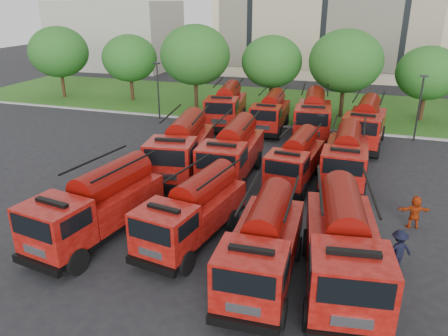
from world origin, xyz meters
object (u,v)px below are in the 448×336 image
object	(u,v)px
firefighter_1	(238,282)
firefighter_5	(412,227)
fire_truck_11	(365,123)
firefighter_4	(212,213)
fire_truck_1	(193,210)
firefighter_3	(395,269)
firefighter_0	(228,287)
fire_truck_3	(343,245)
fire_truck_0	(97,205)
fire_truck_4	(182,147)
fire_truck_9	(271,112)
fire_truck_10	(313,115)
fire_truck_2	(263,244)
fire_truck_7	(346,156)
fire_truck_6	(296,159)
fire_truck_8	(227,106)
fire_truck_5	(233,151)

from	to	relation	value
firefighter_1	firefighter_5	distance (m)	9.76
fire_truck_11	firefighter_4	bearing A→B (deg)	-112.29
fire_truck_1	firefighter_3	bearing A→B (deg)	12.26
firefighter_0	fire_truck_3	bearing A→B (deg)	5.35
fire_truck_0	firefighter_4	bearing A→B (deg)	52.97
fire_truck_4	fire_truck_9	bearing A→B (deg)	65.34
fire_truck_10	firefighter_0	xyz separation A→B (m)	(-0.58, -20.96, -1.76)
fire_truck_2	firefighter_1	xyz separation A→B (m)	(-0.89, -0.48, -1.60)
fire_truck_7	firefighter_4	bearing A→B (deg)	-134.09
fire_truck_10	firefighter_5	bearing A→B (deg)	-69.09
fire_truck_7	firefighter_5	world-z (taller)	fire_truck_7
fire_truck_6	fire_truck_2	bearing A→B (deg)	-82.69
fire_truck_9	firefighter_0	xyz separation A→B (m)	(3.02, -21.63, -1.55)
fire_truck_2	firefighter_0	bearing A→B (deg)	-143.44
fire_truck_3	fire_truck_6	world-z (taller)	fire_truck_3
fire_truck_1	fire_truck_2	distance (m)	4.19
fire_truck_6	fire_truck_8	world-z (taller)	fire_truck_8
fire_truck_0	fire_truck_2	bearing A→B (deg)	3.36
fire_truck_0	fire_truck_1	world-z (taller)	fire_truck_0
fire_truck_6	firefighter_5	xyz separation A→B (m)	(6.43, -3.90, -1.47)
fire_truck_3	firefighter_4	size ratio (longest dim) A/B	4.73
fire_truck_8	fire_truck_9	xyz separation A→B (m)	(4.04, -0.52, -0.17)
fire_truck_2	fire_truck_11	bearing A→B (deg)	77.56
firefighter_4	firefighter_5	size ratio (longest dim) A/B	1.00
fire_truck_2	firefighter_4	size ratio (longest dim) A/B	4.20
firefighter_0	firefighter_1	size ratio (longest dim) A/B	0.99
fire_truck_0	fire_truck_7	world-z (taller)	fire_truck_0
fire_truck_0	fire_truck_4	distance (m)	8.62
fire_truck_1	fire_truck_10	distance (m)	18.36
fire_truck_10	firefighter_3	size ratio (longest dim) A/B	4.39
fire_truck_4	fire_truck_9	distance (m)	11.72
firefighter_5	firefighter_0	bearing A→B (deg)	31.87
fire_truck_11	fire_truck_2	bearing A→B (deg)	-95.40
firefighter_1	firefighter_3	bearing A→B (deg)	18.45
firefighter_1	firefighter_3	size ratio (longest dim) A/B	0.85
firefighter_0	fire_truck_2	bearing A→B (deg)	23.72
fire_truck_4	fire_truck_10	distance (m)	12.61
fire_truck_1	fire_truck_3	bearing A→B (deg)	-1.97
firefighter_4	fire_truck_10	bearing A→B (deg)	-74.94
fire_truck_9	fire_truck_5	bearing A→B (deg)	-91.99
fire_truck_0	fire_truck_2	world-z (taller)	fire_truck_0
fire_truck_1	fire_truck_5	distance (m)	7.86
fire_truck_3	firefighter_1	distance (m)	4.37
fire_truck_5	fire_truck_7	distance (m)	6.82
fire_truck_2	fire_truck_10	distance (m)	20.05
fire_truck_8	firefighter_1	size ratio (longest dim) A/B	5.11
fire_truck_2	fire_truck_6	bearing A→B (deg)	89.88
fire_truck_3	firefighter_0	bearing A→B (deg)	-167.74
fire_truck_9	fire_truck_11	xyz separation A→B (m)	(7.58, -1.76, 0.16)
fire_truck_7	firefighter_1	world-z (taller)	fire_truck_7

